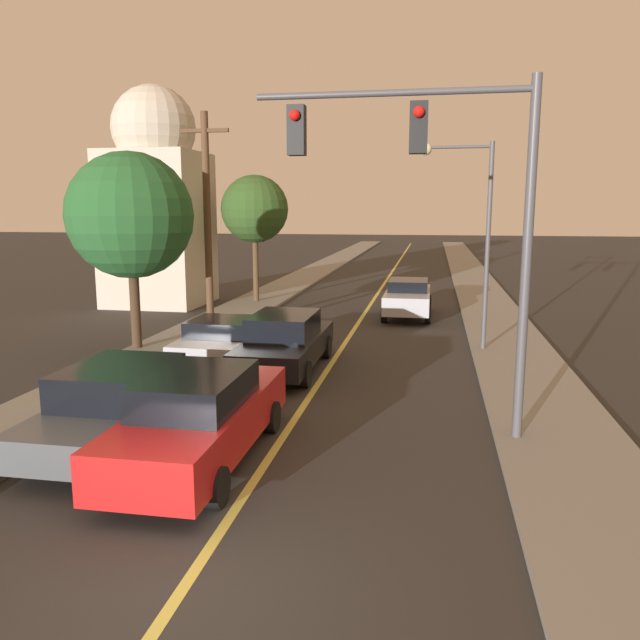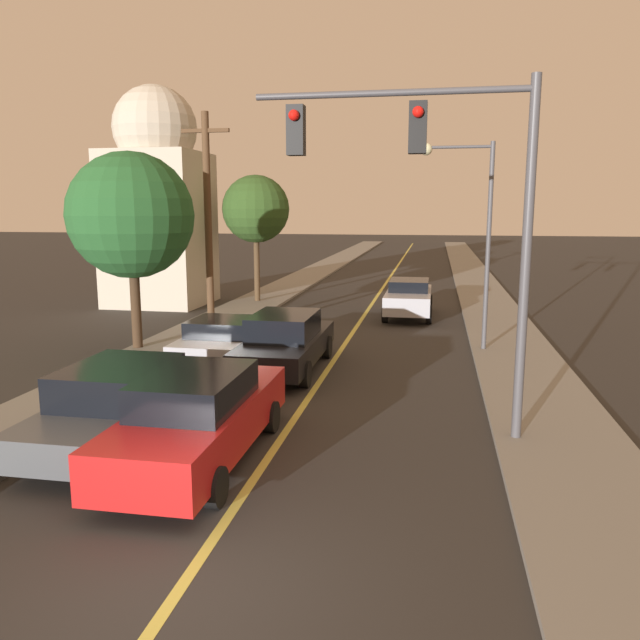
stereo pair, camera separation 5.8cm
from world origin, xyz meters
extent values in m
plane|color=#2D2B28|center=(0.00, 0.00, 0.00)|extent=(200.00, 200.00, 0.00)
cube|color=#2D2B28|center=(0.00, 36.00, 0.01)|extent=(8.01, 80.00, 0.01)
cube|color=#D1C14C|center=(0.00, 36.00, 0.01)|extent=(0.16, 76.00, 0.00)
cube|color=gray|center=(-5.26, 36.00, 0.06)|extent=(2.50, 80.00, 0.12)
cube|color=gray|center=(5.26, 36.00, 0.06)|extent=(2.50, 80.00, 0.12)
cube|color=red|center=(-1.12, 3.71, 0.70)|extent=(1.76, 5.18, 0.77)
cube|color=black|center=(-1.12, 3.50, 1.36)|extent=(1.55, 2.33, 0.55)
cylinder|color=black|center=(-1.96, 5.32, 0.31)|extent=(0.22, 0.62, 0.62)
cylinder|color=black|center=(-0.29, 5.32, 0.31)|extent=(0.22, 0.62, 0.62)
cylinder|color=black|center=(-1.96, 2.11, 0.31)|extent=(0.22, 0.62, 0.62)
cylinder|color=black|center=(-0.29, 2.11, 0.31)|extent=(0.22, 0.62, 0.62)
cube|color=black|center=(-1.12, 10.05, 0.65)|extent=(1.82, 5.08, 0.62)
cube|color=black|center=(-1.12, 9.85, 1.28)|extent=(1.60, 2.29, 0.64)
cylinder|color=black|center=(-1.99, 11.62, 0.34)|extent=(0.22, 0.68, 0.68)
cylinder|color=black|center=(-0.26, 11.62, 0.34)|extent=(0.22, 0.68, 0.68)
cylinder|color=black|center=(-1.99, 8.47, 0.34)|extent=(0.22, 0.68, 0.68)
cylinder|color=black|center=(-0.26, 8.47, 0.34)|extent=(0.22, 0.68, 0.68)
cube|color=#474C51|center=(-2.89, 4.38, 0.62)|extent=(1.91, 5.10, 0.57)
cube|color=black|center=(-2.89, 4.17, 1.22)|extent=(1.68, 2.30, 0.63)
cylinder|color=black|center=(-3.79, 5.96, 0.34)|extent=(0.22, 0.68, 0.68)
cylinder|color=black|center=(-1.98, 5.96, 0.34)|extent=(0.22, 0.68, 0.68)
cylinder|color=black|center=(-3.79, 2.80, 0.34)|extent=(0.22, 0.68, 0.68)
cylinder|color=black|center=(-1.98, 2.80, 0.34)|extent=(0.22, 0.68, 0.68)
cube|color=#A5A8B2|center=(-2.89, 10.19, 0.64)|extent=(1.96, 3.91, 0.57)
cube|color=black|center=(-2.89, 10.03, 1.15)|extent=(1.72, 1.76, 0.44)
cylinder|color=black|center=(-3.81, 11.40, 0.36)|extent=(0.22, 0.72, 0.72)
cylinder|color=black|center=(-1.96, 11.40, 0.36)|extent=(0.22, 0.72, 0.72)
cylinder|color=black|center=(-3.81, 8.98, 0.36)|extent=(0.22, 0.72, 0.72)
cylinder|color=black|center=(-1.96, 8.98, 0.36)|extent=(0.22, 0.72, 0.72)
cube|color=#A5A8B2|center=(1.80, 19.20, 0.73)|extent=(1.76, 4.62, 0.71)
cube|color=black|center=(1.80, 19.38, 1.30)|extent=(1.55, 2.08, 0.43)
cylinder|color=black|center=(2.64, 17.77, 0.37)|extent=(0.22, 0.74, 0.74)
cylinder|color=black|center=(0.97, 17.77, 0.37)|extent=(0.22, 0.74, 0.74)
cylinder|color=black|center=(2.64, 20.63, 0.37)|extent=(0.22, 0.74, 0.74)
cylinder|color=black|center=(0.97, 20.63, 0.37)|extent=(0.22, 0.74, 0.74)
cylinder|color=#47474C|center=(4.41, 5.60, 3.38)|extent=(0.18, 0.18, 6.53)
cylinder|color=#47474C|center=(1.93, 5.60, 6.40)|extent=(4.96, 0.12, 0.12)
cube|color=black|center=(2.42, 5.60, 5.79)|extent=(0.32, 0.28, 0.90)
sphere|color=red|center=(2.42, 5.42, 6.04)|extent=(0.20, 0.20, 0.20)
cube|color=black|center=(0.19, 5.60, 5.79)|extent=(0.32, 0.28, 0.90)
sphere|color=red|center=(0.19, 5.42, 6.04)|extent=(0.20, 0.20, 0.20)
cylinder|color=#47474C|center=(4.36, 13.24, 3.21)|extent=(0.14, 0.14, 6.18)
cylinder|color=#47474C|center=(3.40, 13.24, 6.15)|extent=(1.91, 0.09, 0.09)
sphere|color=beige|center=(2.44, 13.24, 6.10)|extent=(0.36, 0.36, 0.36)
cylinder|color=#513823|center=(-4.61, 13.70, 3.78)|extent=(0.24, 0.24, 7.32)
cube|color=#513823|center=(-4.61, 13.70, 6.84)|extent=(1.60, 0.12, 0.12)
cylinder|color=#3D2B1C|center=(-6.21, 11.50, 1.48)|extent=(0.31, 0.31, 2.72)
sphere|color=#235628|center=(-6.21, 11.50, 4.16)|extent=(3.77, 3.77, 3.77)
cylinder|color=#4C3823|center=(-5.31, 21.74, 1.70)|extent=(0.26, 0.26, 3.15)
sphere|color=#2D4C1E|center=(-5.31, 21.74, 4.35)|extent=(3.06, 3.06, 3.06)
cube|color=#BCB29E|center=(-9.58, 20.74, 3.42)|extent=(4.14, 4.14, 6.85)
sphere|color=#BCB29E|center=(-9.58, 20.74, 7.87)|extent=(3.69, 3.69, 3.69)
camera|label=1|loc=(2.74, -6.10, 4.37)|focal=35.00mm
camera|label=2|loc=(2.79, -6.09, 4.37)|focal=35.00mm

